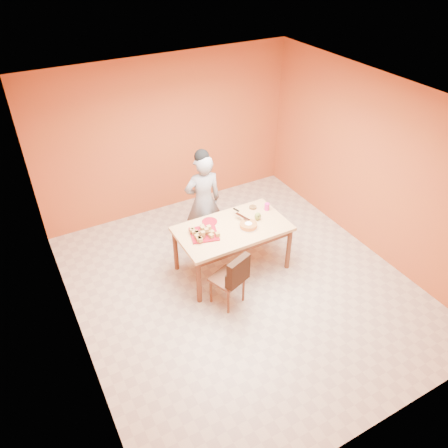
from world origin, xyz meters
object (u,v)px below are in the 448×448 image
person (203,201)px  red_dinner_plate (210,222)px  dining_table (232,233)px  checker_tin (253,207)px  egg_ornament (258,216)px  magenta_glass (267,207)px  dining_chair (228,278)px  pastry_platter (204,234)px  sponge_cake (248,225)px

person → red_dinner_plate: person is taller
dining_table → person: person is taller
red_dinner_plate → checker_tin: bearing=0.6°
egg_ornament → magenta_glass: egg_ornament is taller
person → checker_tin: bearing=147.6°
dining_chair → egg_ornament: size_ratio=6.81×
egg_ornament → person: bearing=145.7°
dining_table → magenta_glass: (0.68, 0.15, 0.15)m
pastry_platter → egg_ornament: (0.85, -0.05, 0.05)m
sponge_cake → red_dinner_plate: bearing=137.4°
checker_tin → dining_chair: bearing=-136.4°
person → egg_ornament: size_ratio=12.66×
egg_ornament → magenta_glass: 0.31m
pastry_platter → red_dinner_plate: 0.31m
egg_ornament → checker_tin: (0.10, 0.30, -0.05)m
person → sponge_cake: 0.92m
sponge_cake → checker_tin: bearing=50.9°
egg_ornament → red_dinner_plate: bearing=179.1°
dining_table → pastry_platter: (-0.43, 0.04, 0.11)m
person → egg_ornament: bearing=129.0°
magenta_glass → checker_tin: (-0.16, 0.14, -0.04)m
person → magenta_glass: (0.76, -0.62, 0.02)m
dining_table → person: bearing=96.0°
pastry_platter → checker_tin: (0.95, 0.24, 0.01)m
dining_chair → red_dinner_plate: size_ratio=3.85×
pastry_platter → sponge_cake: 0.65m
person → sponge_cake: size_ratio=6.37×
sponge_cake → checker_tin: 0.51m
dining_table → magenta_glass: bearing=12.3°
checker_tin → egg_ornament: bearing=-109.3°
person → pastry_platter: size_ratio=4.25×
red_dinner_plate → magenta_glass: 0.91m
dining_chair → magenta_glass: size_ratio=7.84×
person → magenta_glass: bearing=147.4°
red_dinner_plate → dining_chair: bearing=-101.6°
sponge_cake → egg_ornament: bearing=24.5°
dining_chair → checker_tin: 1.31m
red_dinner_plate → checker_tin: 0.74m
dining_chair → person: (0.32, 1.36, 0.35)m
dining_chair → egg_ornament: 1.07m
dining_chair → red_dinner_plate: (0.18, 0.87, 0.32)m
red_dinner_plate → magenta_glass: bearing=-8.1°
dining_table → pastry_platter: bearing=174.5°
checker_tin → dining_table: bearing=-151.2°
pastry_platter → red_dinner_plate: size_ratio=1.69×
dining_chair → pastry_platter: size_ratio=2.28×
dining_table → magenta_glass: size_ratio=14.69×
pastry_platter → magenta_glass: bearing=5.5°
dining_chair → checker_tin: bearing=23.6°
dining_table → checker_tin: size_ratio=14.79×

